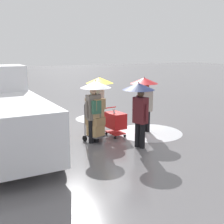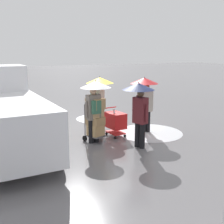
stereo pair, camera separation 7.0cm
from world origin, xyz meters
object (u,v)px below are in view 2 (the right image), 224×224
at_px(shopping_cart_vendor, 116,121).
at_px(pedestrian_white_side, 95,97).
at_px(pedestrian_black_side, 99,91).
at_px(pedestrian_far_side, 145,92).
at_px(hand_dolly_boxes, 95,117).
at_px(cargo_van_parked_right, 6,116).
at_px(pedestrian_pink_side, 139,99).

relative_size(shopping_cart_vendor, pedestrian_white_side, 0.49).
xyz_separation_m(pedestrian_black_side, pedestrian_white_side, (0.67, 1.23, 0.00)).
bearing_deg(pedestrian_far_side, pedestrian_black_side, -30.98).
distance_m(shopping_cart_vendor, pedestrian_far_side, 1.60).
xyz_separation_m(shopping_cart_vendor, hand_dolly_boxes, (0.91, 0.27, 0.29)).
distance_m(cargo_van_parked_right, pedestrian_white_side, 2.86).
bearing_deg(shopping_cart_vendor, cargo_van_parked_right, 1.61).
height_order(cargo_van_parked_right, pedestrian_far_side, cargo_van_parked_right).
height_order(hand_dolly_boxes, pedestrian_white_side, pedestrian_white_side).
bearing_deg(cargo_van_parked_right, hand_dolly_boxes, 176.69).
xyz_separation_m(hand_dolly_boxes, pedestrian_black_side, (-0.63, -1.16, 0.71)).
bearing_deg(shopping_cart_vendor, pedestrian_far_side, 178.92).
bearing_deg(shopping_cart_vendor, hand_dolly_boxes, 16.55).
bearing_deg(pedestrian_black_side, hand_dolly_boxes, 61.24).
distance_m(pedestrian_black_side, pedestrian_white_side, 1.40).
bearing_deg(pedestrian_pink_side, pedestrian_far_side, -128.42).
relative_size(shopping_cart_vendor, pedestrian_far_side, 0.49).
relative_size(hand_dolly_boxes, pedestrian_white_side, 0.71).
bearing_deg(pedestrian_white_side, pedestrian_pink_side, 135.46).
xyz_separation_m(pedestrian_pink_side, pedestrian_far_side, (-1.10, -1.39, 0.00)).
relative_size(shopping_cart_vendor, pedestrian_pink_side, 0.49).
relative_size(pedestrian_black_side, pedestrian_white_side, 1.00).
xyz_separation_m(pedestrian_pink_side, pedestrian_black_side, (0.41, -2.30, -0.01)).
height_order(cargo_van_parked_right, pedestrian_pink_side, cargo_van_parked_right).
relative_size(hand_dolly_boxes, pedestrian_pink_side, 0.71).
bearing_deg(pedestrian_far_side, hand_dolly_boxes, 6.60).
xyz_separation_m(pedestrian_black_side, pedestrian_far_side, (-1.51, 0.91, 0.01)).
relative_size(shopping_cart_vendor, pedestrian_black_side, 0.49).
bearing_deg(pedestrian_pink_side, cargo_van_parked_right, -18.50).
relative_size(hand_dolly_boxes, pedestrian_far_side, 0.71).
height_order(hand_dolly_boxes, pedestrian_far_side, pedestrian_far_side).
xyz_separation_m(cargo_van_parked_right, pedestrian_far_side, (-5.01, -0.08, 0.41)).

